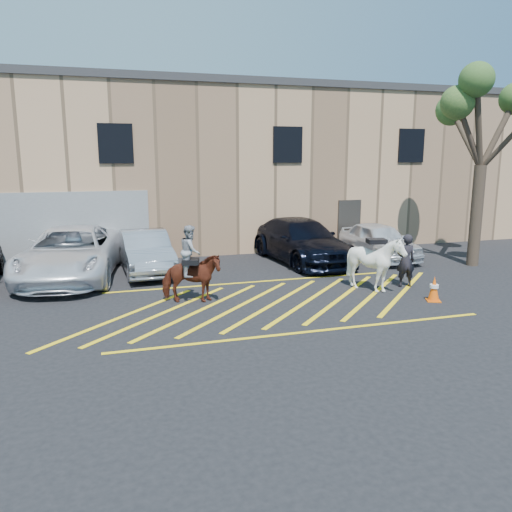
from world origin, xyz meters
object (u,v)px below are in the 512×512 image
object	(u,v)px
car_white_pickup	(71,253)
handler	(406,261)
saddled_white	(375,263)
traffic_cone	(434,289)
car_blue_suv	(301,241)
car_white_suv	(379,241)
tree	(485,112)
car_silver_sedan	(145,252)
mounted_bay	(191,272)

from	to	relation	value
car_white_pickup	handler	bearing A→B (deg)	-14.55
saddled_white	traffic_cone	xyz separation A→B (m)	(1.09, -1.45, -0.53)
car_blue_suv	car_white_suv	world-z (taller)	car_blue_suv
car_white_suv	handler	xyz separation A→B (m)	(-1.53, -4.26, 0.12)
handler	tree	world-z (taller)	tree
saddled_white	car_white_suv	bearing A→B (deg)	58.55
car_white_pickup	saddled_white	distance (m)	10.12
car_silver_sedan	saddled_white	distance (m)	8.11
car_silver_sedan	car_white_pickup	bearing A→B (deg)	-176.91
handler	car_white_suv	bearing A→B (deg)	-102.56
car_white_pickup	tree	world-z (taller)	tree
car_silver_sedan	tree	size ratio (longest dim) A/B	0.62
mounted_bay	tree	xyz separation A→B (m)	(11.18, 1.87, 4.79)
car_silver_sedan	handler	world-z (taller)	handler
mounted_bay	saddled_white	size ratio (longest dim) A/B	1.19
mounted_bay	saddled_white	bearing A→B (deg)	-4.16
car_white_pickup	car_silver_sedan	bearing A→B (deg)	14.00
car_silver_sedan	car_blue_suv	world-z (taller)	car_blue_suv
car_white_suv	tree	world-z (taller)	tree
car_white_suv	saddled_white	xyz separation A→B (m)	(-2.74, -4.48, 0.16)
car_white_pickup	car_white_suv	distance (m)	11.82
car_blue_suv	traffic_cone	xyz separation A→B (m)	(1.61, -6.29, -0.47)
car_silver_sedan	mounted_bay	xyz separation A→B (m)	(0.94, -4.31, 0.16)
car_white_suv	mounted_bay	xyz separation A→B (m)	(-8.38, -4.07, 0.17)
mounted_bay	saddled_white	distance (m)	5.66
handler	mounted_bay	size ratio (longest dim) A/B	0.76
car_blue_suv	tree	xyz separation A→B (m)	(6.05, -2.55, 4.86)
car_white_suv	saddled_white	size ratio (longest dim) A/B	2.29
car_silver_sedan	traffic_cone	xyz separation A→B (m)	(7.67, -6.18, -0.38)
traffic_cone	tree	distance (m)	7.88
handler	tree	xyz separation A→B (m)	(4.32, 2.06, 4.84)
car_silver_sedan	handler	distance (m)	9.00
car_white_suv	mounted_bay	world-z (taller)	mounted_bay
car_blue_suv	car_white_suv	size ratio (longest dim) A/B	1.33
car_white_pickup	car_white_suv	xyz separation A→B (m)	(11.82, 0.02, -0.14)
car_white_pickup	car_blue_suv	distance (m)	8.57
mounted_bay	car_white_suv	bearing A→B (deg)	25.87
car_white_suv	saddled_white	world-z (taller)	saddled_white
car_silver_sedan	mounted_bay	bearing A→B (deg)	-80.84
handler	saddled_white	size ratio (longest dim) A/B	0.91
tree	mounted_bay	bearing A→B (deg)	-170.51
car_silver_sedan	mounted_bay	size ratio (longest dim) A/B	2.03
mounted_bay	car_white_pickup	bearing A→B (deg)	130.37
car_white_pickup	car_silver_sedan	size ratio (longest dim) A/B	1.39
traffic_cone	tree	world-z (taller)	tree
car_silver_sedan	traffic_cone	world-z (taller)	car_silver_sedan
car_white_pickup	saddled_white	bearing A→B (deg)	-18.31
car_white_suv	mounted_bay	size ratio (longest dim) A/B	1.93
car_white_pickup	car_blue_suv	bearing A→B (deg)	10.35
car_blue_suv	car_white_suv	distance (m)	3.28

